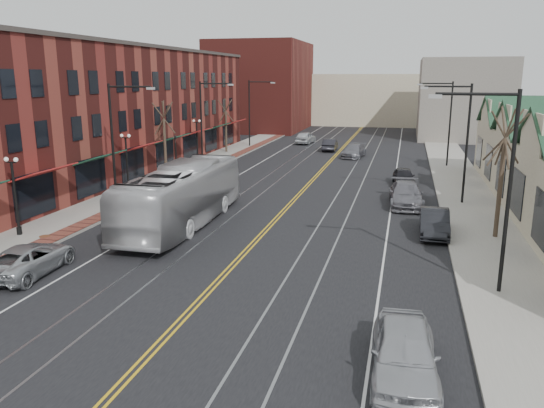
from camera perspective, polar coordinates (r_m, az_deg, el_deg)
The scene contains 30 objects.
ground at distance 19.36m, azimuth -10.50°, elevation -13.04°, with size 160.00×160.00×0.00m, color black.
sidewalk_left at distance 41.52m, azimuth -14.18°, elevation 1.30°, with size 4.00×120.00×0.15m, color gray.
sidewalk_right at distance 36.92m, azimuth 20.78°, elevation -0.68°, with size 4.00×120.00×0.15m, color gray.
building_left at distance 50.31m, azimuth -17.88°, elevation 9.39°, with size 10.00×50.00×11.00m, color maroon.
backdrop_left at distance 88.83m, azimuth -1.18°, elevation 12.53°, with size 14.00×18.00×14.00m, color maroon.
backdrop_mid at distance 101.01m, azimuth 10.11°, elevation 11.03°, with size 22.00×14.00×9.00m, color #BEB192.
backdrop_right at distance 81.05m, azimuth 19.84°, elevation 10.59°, with size 12.00×16.00×11.00m, color slate.
streetlight_l_1 at distance 36.86m, azimuth -16.25°, elevation 7.47°, with size 3.33×0.25×8.00m.
streetlight_l_2 at distance 51.25m, azimuth -7.16°, elevation 9.46°, with size 3.33×0.25×8.00m.
streetlight_l_3 at distance 66.39m, azimuth -2.09°, elevation 10.47°, with size 3.33×0.25×8.00m.
streetlight_r_0 at distance 22.22m, azimuth 23.20°, elevation 3.21°, with size 3.33×0.25×8.00m.
streetlight_r_1 at distance 37.98m, azimuth 19.65°, elevation 7.39°, with size 3.33×0.25×8.00m.
streetlight_r_2 at distance 53.88m, azimuth 18.17°, elevation 9.10°, with size 3.33×0.25×8.00m.
lamppost_l_1 at distance 31.82m, azimuth -25.88°, elevation 0.59°, with size 0.84×0.28×4.27m.
lamppost_l_2 at distance 41.52m, azimuth -15.33°, elevation 4.22°, with size 0.84×0.28×4.27m.
lamppost_l_3 at distance 54.02m, azimuth -8.05°, elevation 6.63°, with size 0.84×0.28×4.27m.
tree_left_near at distance 46.48m, azimuth -11.48°, elevation 7.01°, with size 1.78×1.37×6.48m.
tree_left_far at distance 61.25m, azimuth -4.98°, elevation 8.53°, with size 1.66×1.28×6.02m.
tree_right_mid at distance 30.45m, azimuth 23.48°, elevation 3.28°, with size 1.90×1.46×6.93m.
manhole_far at distance 31.31m, azimuth -23.24°, elevation -3.21°, with size 0.60×0.60×0.02m, color #592D19.
traffic_signal at distance 44.03m, azimuth -10.29°, elevation 5.19°, with size 0.18×0.15×3.80m.
transit_bus at distance 31.44m, azimuth -9.61°, elevation 0.88°, with size 3.02×12.92×3.60m, color silver.
parked_suv at distance 26.08m, azimuth -24.65°, elevation -5.39°, with size 2.26×4.89×1.36m, color #A9ACB0.
parked_car_a at distance 16.40m, azimuth 14.04°, elevation -15.24°, with size 1.90×4.73×1.61m, color #ACADB3.
parked_car_b at distance 30.69m, azimuth 17.07°, elevation -1.92°, with size 1.53×4.38×1.44m, color black.
parked_car_c at distance 37.13m, azimuth 14.22°, elevation 0.99°, with size 2.19×5.39×1.56m, color slate.
parked_car_d at distance 44.29m, azimuth 13.97°, elevation 2.88°, with size 1.63×4.06×1.38m, color black.
distant_car_left at distance 63.56m, azimuth 6.26°, elevation 6.36°, with size 1.51×4.32×1.42m, color #232228.
distant_car_right at distance 58.66m, azimuth 8.80°, elevation 5.67°, with size 1.97×4.85×1.41m, color slate.
distant_car_far at distance 70.05m, azimuth 3.61°, elevation 7.15°, with size 1.91×4.74×1.62m, color silver.
Camera 1 is at (7.50, -15.65, 8.60)m, focal length 35.00 mm.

